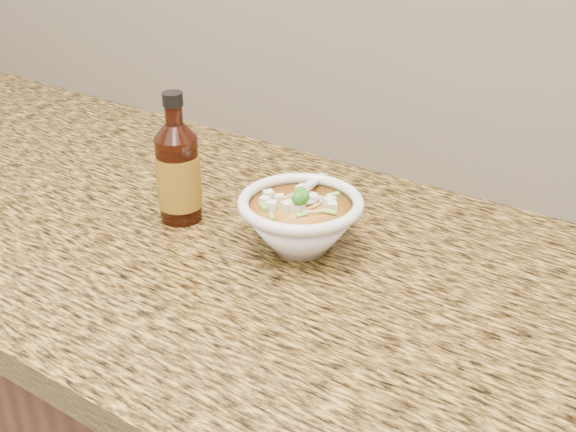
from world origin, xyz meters
The scene contains 3 objects.
counter_slab centered at (0.00, 1.68, 0.88)m, with size 4.00×0.68×0.04m, color #A8893D.
soup_bowl centered at (-0.04, 1.70, 0.94)m, with size 0.17×0.19×0.09m.
hot_sauce_bottle centered at (-0.23, 1.67, 0.97)m, with size 0.08×0.08×0.19m.
Camera 1 is at (0.42, 1.00, 1.39)m, focal length 45.00 mm.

